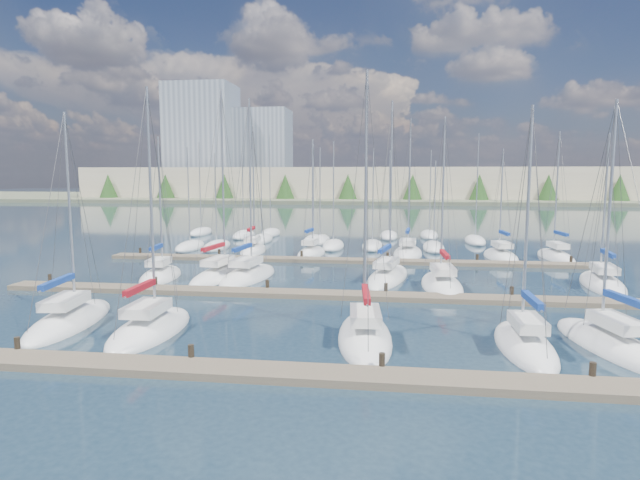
# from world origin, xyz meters

# --- Properties ---
(ground) EXTENTS (400.00, 400.00, 0.00)m
(ground) POSITION_xyz_m (0.00, 60.00, 0.00)
(ground) COLOR #223645
(ground) RESTS_ON ground
(dock_near) EXTENTS (44.00, 1.93, 1.10)m
(dock_near) POSITION_xyz_m (0.00, 2.01, 0.15)
(dock_near) COLOR #6B5E4C
(dock_near) RESTS_ON ground
(dock_mid) EXTENTS (44.00, 1.93, 1.10)m
(dock_mid) POSITION_xyz_m (0.00, 16.01, 0.15)
(dock_mid) COLOR #6B5E4C
(dock_mid) RESTS_ON ground
(dock_far) EXTENTS (44.00, 1.93, 1.10)m
(dock_far) POSITION_xyz_m (0.00, 30.01, 0.15)
(dock_far) COLOR #6B5E4C
(dock_far) RESTS_ON ground
(sailboat_f) EXTENTS (3.99, 8.66, 12.07)m
(sailboat_f) POSITION_xyz_m (14.36, 7.45, 0.18)
(sailboat_f) COLOR white
(sailboat_f) RESTS_ON ground
(sailboat_k) EXTENTS (4.30, 9.73, 14.18)m
(sailboat_k) POSITION_xyz_m (4.07, 22.52, 0.19)
(sailboat_k) COLOR white
(sailboat_k) RESTS_ON ground
(sailboat_l) EXTENTS (3.09, 8.48, 12.71)m
(sailboat_l) POSITION_xyz_m (7.91, 20.13, 0.18)
(sailboat_l) COLOR white
(sailboat_l) RESTS_ON ground
(sailboat_m) EXTENTS (3.57, 8.53, 11.64)m
(sailboat_m) POSITION_xyz_m (19.37, 22.06, 0.17)
(sailboat_m) COLOR white
(sailboat_m) RESTS_ON ground
(sailboat_c) EXTENTS (3.03, 7.81, 13.02)m
(sailboat_c) POSITION_xyz_m (-7.76, 7.03, 0.18)
(sailboat_c) COLOR white
(sailboat_c) RESTS_ON ground
(sailboat_j) EXTENTS (3.98, 8.95, 14.44)m
(sailboat_j) POSITION_xyz_m (-6.63, 21.64, 0.18)
(sailboat_j) COLOR white
(sailboat_j) RESTS_ON ground
(sailboat_o) EXTENTS (3.04, 6.52, 12.13)m
(sailboat_o) POSITION_xyz_m (-3.54, 33.95, 0.20)
(sailboat_o) COLOR white
(sailboat_o) RESTS_ON ground
(sailboat_r) EXTENTS (2.83, 7.81, 12.70)m
(sailboat_r) POSITION_xyz_m (19.84, 34.76, 0.19)
(sailboat_r) COLOR white
(sailboat_r) RESTS_ON ground
(sailboat_p) EXTENTS (3.40, 8.55, 14.14)m
(sailboat_p) POSITION_xyz_m (5.96, 35.32, 0.18)
(sailboat_p) COLOR white
(sailboat_p) RESTS_ON ground
(sailboat_b) EXTENTS (3.81, 8.94, 11.98)m
(sailboat_b) POSITION_xyz_m (-12.74, 7.92, 0.17)
(sailboat_b) COLOR white
(sailboat_b) RESTS_ON ground
(sailboat_q) EXTENTS (3.21, 7.71, 11.11)m
(sailboat_q) POSITION_xyz_m (14.72, 34.40, 0.17)
(sailboat_q) COLOR white
(sailboat_q) RESTS_ON ground
(sailboat_n) EXTENTS (2.72, 7.65, 13.69)m
(sailboat_n) POSITION_xyz_m (-9.74, 35.03, 0.20)
(sailboat_n) COLOR white
(sailboat_n) RESTS_ON ground
(sailboat_d) EXTENTS (3.27, 8.48, 13.57)m
(sailboat_d) POSITION_xyz_m (3.10, 7.15, 0.18)
(sailboat_d) COLOR white
(sailboat_d) RESTS_ON ground
(sailboat_e) EXTENTS (2.38, 7.27, 11.80)m
(sailboat_e) POSITION_xyz_m (10.44, 6.82, 0.19)
(sailboat_e) COLOR white
(sailboat_e) RESTS_ON ground
(sailboat_h) EXTENTS (3.34, 6.95, 11.56)m
(sailboat_h) POSITION_xyz_m (-13.29, 20.60, 0.18)
(sailboat_h) COLOR white
(sailboat_h) RESTS_ON ground
(sailboat_i) EXTENTS (3.70, 9.63, 15.16)m
(sailboat_i) POSITION_xyz_m (-8.86, 21.72, 0.19)
(sailboat_i) COLOR white
(sailboat_i) RESTS_ON ground
(distant_boats) EXTENTS (36.93, 20.75, 13.30)m
(distant_boats) POSITION_xyz_m (-4.34, 43.76, 0.29)
(distant_boats) COLOR #9EA0A5
(distant_boats) RESTS_ON ground
(shoreline) EXTENTS (400.00, 60.00, 38.00)m
(shoreline) POSITION_xyz_m (-13.29, 149.77, 7.44)
(shoreline) COLOR #666B51
(shoreline) RESTS_ON ground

